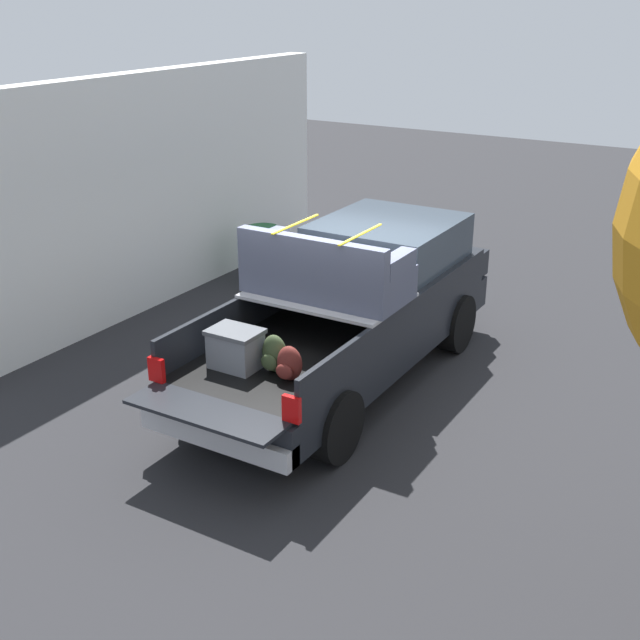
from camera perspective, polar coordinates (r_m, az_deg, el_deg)
name	(u,v)px	position (r m, az deg, el deg)	size (l,w,h in m)	color
ground_plane	(343,381)	(11.05, 1.60, -4.29)	(40.00, 40.00, 0.00)	#262628
pickup_truck	(358,304)	(10.96, 2.63, 1.15)	(6.05, 2.06, 2.23)	black
building_facade	(162,187)	(13.90, -10.91, 9.05)	(8.50, 0.36, 3.73)	white
trash_can	(263,253)	(14.78, -3.98, 4.66)	(0.60, 0.60, 0.98)	#1E592D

